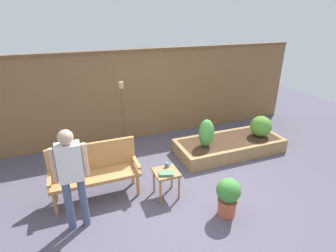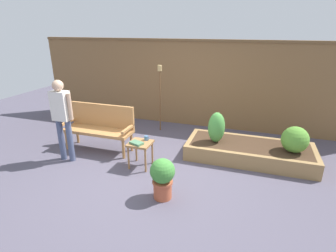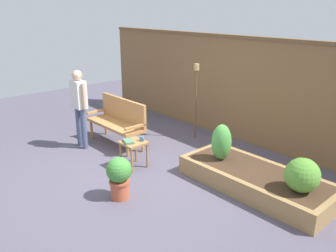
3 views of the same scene
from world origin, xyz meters
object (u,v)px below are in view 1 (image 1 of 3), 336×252
object	(u,v)px
tiki_torch	(122,105)
person_by_bench	(71,172)
potted_boxwood	(228,195)
shrub_near_bench	(206,133)
shrub_far_corner	(261,126)
garden_bench	(94,167)
book_on_table	(166,173)
side_table	(166,176)
cup_on_table	(167,165)

from	to	relation	value
tiki_torch	person_by_bench	size ratio (longest dim) A/B	1.02
potted_boxwood	tiki_torch	size ratio (longest dim) A/B	0.40
shrub_near_bench	shrub_far_corner	world-z (taller)	shrub_near_bench
garden_bench	shrub_near_bench	distance (m)	2.37
shrub_far_corner	person_by_bench	distance (m)	4.25
book_on_table	tiki_torch	bearing A→B (deg)	117.41
side_table	tiki_torch	size ratio (longest dim) A/B	0.30
side_table	shrub_far_corner	world-z (taller)	shrub_far_corner
book_on_table	person_by_bench	size ratio (longest dim) A/B	0.15
cup_on_table	side_table	bearing A→B (deg)	-116.41
book_on_table	side_table	bearing A→B (deg)	89.83
shrub_far_corner	cup_on_table	bearing A→B (deg)	-163.89
side_table	shrub_far_corner	size ratio (longest dim) A/B	1.01
cup_on_table	shrub_far_corner	distance (m)	2.68
tiki_torch	person_by_bench	bearing A→B (deg)	-119.37
garden_bench	cup_on_table	distance (m)	1.22
cup_on_table	potted_boxwood	size ratio (longest dim) A/B	0.16
book_on_table	tiki_torch	size ratio (longest dim) A/B	0.15
person_by_bench	shrub_near_bench	bearing A→B (deg)	22.00
garden_bench	book_on_table	bearing A→B (deg)	-26.73
garden_bench	book_on_table	size ratio (longest dim) A/B	6.16
potted_boxwood	shrub_far_corner	distance (m)	2.55
shrub_near_bench	tiki_torch	world-z (taller)	tiki_torch
shrub_far_corner	potted_boxwood	bearing A→B (deg)	-139.37
shrub_far_corner	person_by_bench	bearing A→B (deg)	-165.16
garden_bench	book_on_table	world-z (taller)	garden_bench
garden_bench	cup_on_table	bearing A→B (deg)	-15.64
book_on_table	person_by_bench	bearing A→B (deg)	-155.22
garden_bench	tiki_torch	size ratio (longest dim) A/B	0.90
garden_bench	potted_boxwood	distance (m)	2.21
garden_bench	shrub_far_corner	xyz separation A→B (m)	(3.74, 0.41, -0.01)
garden_bench	book_on_table	distance (m)	1.21
tiki_torch	person_by_bench	distance (m)	2.37
shrub_far_corner	tiki_torch	world-z (taller)	tiki_torch
cup_on_table	tiki_torch	world-z (taller)	tiki_torch
side_table	shrub_far_corner	bearing A→B (deg)	18.33
side_table	tiki_torch	bearing A→B (deg)	98.96
potted_boxwood	person_by_bench	world-z (taller)	person_by_bench
shrub_far_corner	book_on_table	bearing A→B (deg)	-160.26
potted_boxwood	book_on_table	bearing A→B (deg)	136.44
potted_boxwood	person_by_bench	distance (m)	2.30
potted_boxwood	shrub_far_corner	xyz separation A→B (m)	(1.93, 1.66, 0.18)
side_table	potted_boxwood	size ratio (longest dim) A/B	0.75
cup_on_table	book_on_table	world-z (taller)	cup_on_table
side_table	cup_on_table	bearing A→B (deg)	63.59
cup_on_table	shrub_near_bench	bearing A→B (deg)	32.54
potted_boxwood	shrub_far_corner	size ratio (longest dim) A/B	1.35
cup_on_table	potted_boxwood	bearing A→B (deg)	-54.98
cup_on_table	person_by_bench	world-z (taller)	person_by_bench
side_table	tiki_torch	xyz separation A→B (m)	(-0.29, 1.85, 0.71)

